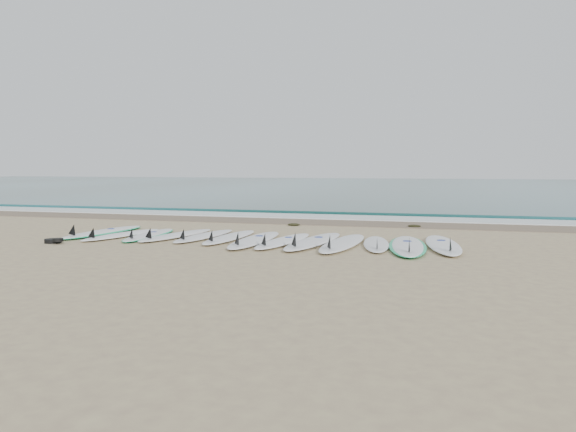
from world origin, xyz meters
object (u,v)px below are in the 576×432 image
(surfboard_6, at_px, (254,240))
(surfboard_12, at_px, (443,244))
(leash_coil, at_px, (54,241))
(surfboard_0, at_px, (102,232))

(surfboard_6, xyz_separation_m, surfboard_12, (3.62, 0.33, 0.00))
(surfboard_6, height_order, surfboard_12, surfboard_12)
(surfboard_6, xyz_separation_m, leash_coil, (-3.76, -1.16, -0.01))
(surfboard_0, bearing_deg, surfboard_12, 3.41)
(surfboard_6, distance_m, leash_coil, 3.93)
(surfboard_0, distance_m, leash_coil, 1.55)
(surfboard_12, height_order, leash_coil, surfboard_12)
(surfboard_12, distance_m, leash_coil, 7.52)
(surfboard_0, relative_size, surfboard_12, 0.95)
(surfboard_0, xyz_separation_m, surfboard_6, (3.73, -0.39, 0.01))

